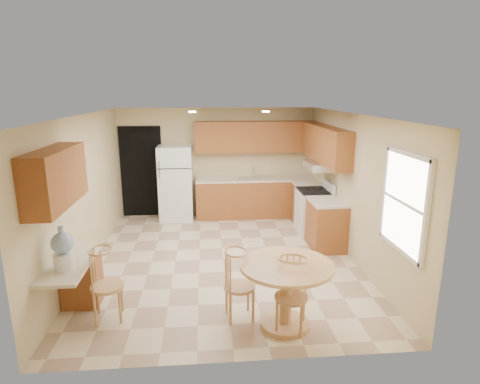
{
  "coord_description": "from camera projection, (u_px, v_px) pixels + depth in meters",
  "views": [
    {
      "loc": [
        -0.27,
        -6.52,
        2.87
      ],
      "look_at": [
        0.32,
        0.3,
        1.14
      ],
      "focal_mm": 30.0,
      "sensor_mm": 36.0,
      "label": 1
    }
  ],
  "objects": [
    {
      "name": "range_hood",
      "position": [
        320.0,
        166.0,
        7.99
      ],
      "size": [
        0.5,
        0.76,
        0.14
      ],
      "primitive_type": "cube",
      "color": "silver",
      "rests_on": "upper_cab_right"
    },
    {
      "name": "floor",
      "position": [
        223.0,
        259.0,
        7.03
      ],
      "size": [
        5.5,
        5.5,
        0.0
      ],
      "primitive_type": "plane",
      "color": "beige",
      "rests_on": "ground"
    },
    {
      "name": "wall_right",
      "position": [
        353.0,
        188.0,
        6.91
      ],
      "size": [
        0.02,
        5.5,
        2.5
      ],
      "primitive_type": "cube",
      "color": "#CFBF8C",
      "rests_on": "floor"
    },
    {
      "name": "wall_back",
      "position": [
        217.0,
        162.0,
        9.38
      ],
      "size": [
        4.5,
        0.02,
        2.5
      ],
      "primitive_type": "cube",
      "color": "#CFBF8C",
      "rests_on": "floor"
    },
    {
      "name": "wall_front",
      "position": [
        234.0,
        255.0,
        4.06
      ],
      "size": [
        4.5,
        0.02,
        2.5
      ],
      "primitive_type": "cube",
      "color": "#CFBF8C",
      "rests_on": "floor"
    },
    {
      "name": "doorway",
      "position": [
        142.0,
        172.0,
        9.26
      ],
      "size": [
        0.9,
        0.02,
        2.1
      ],
      "primitive_type": "cube",
      "color": "black",
      "rests_on": "floor"
    },
    {
      "name": "window",
      "position": [
        405.0,
        203.0,
        5.06
      ],
      "size": [
        0.06,
        1.12,
        1.3
      ],
      "color": "white",
      "rests_on": "wall_right"
    },
    {
      "name": "chair_table_a",
      "position": [
        240.0,
        281.0,
        5.01
      ],
      "size": [
        0.41,
        0.53,
        0.93
      ],
      "rotation": [
        0.0,
        0.0,
        -1.46
      ],
      "color": "tan",
      "rests_on": "floor"
    },
    {
      "name": "water_crock",
      "position": [
        63.0,
        250.0,
        4.81
      ],
      "size": [
        0.26,
        0.26,
        0.54
      ],
      "color": "white",
      "rests_on": "desk_top"
    },
    {
      "name": "stove",
      "position": [
        314.0,
        211.0,
        8.21
      ],
      "size": [
        0.65,
        0.76,
        1.09
      ],
      "color": "white",
      "rests_on": "floor"
    },
    {
      "name": "desk_top",
      "position": [
        70.0,
        265.0,
        5.03
      ],
      "size": [
        0.5,
        1.2,
        0.04
      ],
      "primitive_type": "cube",
      "color": "beige",
      "rests_on": "desk_pedestal"
    },
    {
      "name": "counter_right_b",
      "position": [
        328.0,
        202.0,
        7.36
      ],
      "size": [
        0.63,
        0.8,
        0.04
      ],
      "primitive_type": "cube",
      "color": "beige",
      "rests_on": "base_cab_right_b"
    },
    {
      "name": "can_light_b",
      "position": [
        266.0,
        112.0,
        7.65
      ],
      "size": [
        0.14,
        0.14,
        0.02
      ],
      "primitive_type": "cylinder",
      "color": "white",
      "rests_on": "ceiling"
    },
    {
      "name": "chair_desk",
      "position": [
        105.0,
        281.0,
        4.98
      ],
      "size": [
        0.42,
        0.54,
        0.95
      ],
      "rotation": [
        0.0,
        0.0,
        -1.45
      ],
      "color": "tan",
      "rests_on": "floor"
    },
    {
      "name": "base_cab_right_a",
      "position": [
        307.0,
        204.0,
        8.88
      ],
      "size": [
        0.6,
        0.59,
        0.87
      ],
      "primitive_type": "cube",
      "color": "#9C5727",
      "rests_on": "floor"
    },
    {
      "name": "base_cab_back",
      "position": [
        255.0,
        198.0,
        9.36
      ],
      "size": [
        2.75,
        0.6,
        0.87
      ],
      "primitive_type": "cube",
      "color": "#9C5727",
      "rests_on": "floor"
    },
    {
      "name": "wall_left",
      "position": [
        84.0,
        193.0,
        6.53
      ],
      "size": [
        0.02,
        5.5,
        2.5
      ],
      "primitive_type": "cube",
      "color": "#CFBF8C",
      "rests_on": "floor"
    },
    {
      "name": "refrigerator",
      "position": [
        176.0,
        183.0,
        9.06
      ],
      "size": [
        0.74,
        0.72,
        1.69
      ],
      "color": "white",
      "rests_on": "floor"
    },
    {
      "name": "desk_pedestal",
      "position": [
        82.0,
        279.0,
        5.5
      ],
      "size": [
        0.48,
        0.42,
        0.72
      ],
      "primitive_type": "cube",
      "color": "#9C5727",
      "rests_on": "floor"
    },
    {
      "name": "upper_cab_back",
      "position": [
        255.0,
        137.0,
        9.14
      ],
      "size": [
        2.75,
        0.33,
        0.7
      ],
      "primitive_type": "cube",
      "color": "#9C5727",
      "rests_on": "wall_back"
    },
    {
      "name": "counter_back",
      "position": [
        256.0,
        179.0,
        9.25
      ],
      "size": [
        2.75,
        0.63,
        0.04
      ],
      "primitive_type": "cube",
      "color": "beige",
      "rests_on": "base_cab_back"
    },
    {
      "name": "upper_cab_right",
      "position": [
        325.0,
        144.0,
        7.92
      ],
      "size": [
        0.33,
        2.42,
        0.7
      ],
      "primitive_type": "cube",
      "color": "#9C5727",
      "rests_on": "wall_right"
    },
    {
      "name": "base_cab_right_b",
      "position": [
        326.0,
        225.0,
        7.47
      ],
      "size": [
        0.6,
        0.8,
        0.87
      ],
      "primitive_type": "cube",
      "color": "#9C5727",
      "rests_on": "floor"
    },
    {
      "name": "upper_cab_left",
      "position": [
        56.0,
        178.0,
        4.85
      ],
      "size": [
        0.33,
        1.4,
        0.7
      ],
      "primitive_type": "cube",
      "color": "#9C5727",
      "rests_on": "wall_left"
    },
    {
      "name": "chair_table_b",
      "position": [
        293.0,
        292.0,
        4.74
      ],
      "size": [
        0.41,
        0.44,
        0.92
      ],
      "rotation": [
        0.0,
        0.0,
        2.8
      ],
      "color": "tan",
      "rests_on": "floor"
    },
    {
      "name": "dining_table",
      "position": [
        286.0,
        286.0,
        4.9
      ],
      "size": [
        1.14,
        1.14,
        0.85
      ],
      "rotation": [
        0.0,
        0.0,
        -0.25
      ],
      "color": "tan",
      "rests_on": "floor"
    },
    {
      "name": "counter_right_a",
      "position": [
        308.0,
        184.0,
        8.76
      ],
      "size": [
        0.63,
        0.59,
        0.04
      ],
      "primitive_type": "cube",
      "color": "beige",
      "rests_on": "base_cab_right_a"
    },
    {
      "name": "can_light_a",
      "position": [
        192.0,
        112.0,
        7.53
      ],
      "size": [
        0.14,
        0.14,
        0.02
      ],
      "primitive_type": "cylinder",
      "color": "white",
      "rests_on": "ceiling"
    },
    {
      "name": "ceiling",
      "position": [
        221.0,
        115.0,
        6.41
      ],
      "size": [
        4.5,
        5.5,
        0.02
      ],
      "primitive_type": "cube",
      "color": "white",
      "rests_on": "wall_back"
    },
    {
      "name": "sink",
      "position": [
        255.0,
        178.0,
        9.24
      ],
      "size": [
        0.78,
        0.44,
        0.01
      ],
      "primitive_type": "cube",
      "color": "silver",
      "rests_on": "counter_back"
    }
  ]
}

